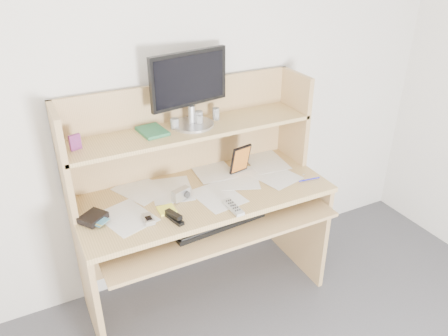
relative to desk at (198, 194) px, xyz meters
name	(u,v)px	position (x,y,z in m)	size (l,w,h in m)	color
back_wall	(178,89)	(0.00, 0.24, 0.56)	(3.60, 0.04, 2.50)	silver
desk	(198,194)	(0.00, 0.00, 0.00)	(1.40, 0.70, 1.30)	tan
paper_clutter	(204,192)	(0.00, -0.08, 0.06)	(1.32, 0.54, 0.01)	white
keyboard	(216,220)	(0.00, -0.24, -0.03)	(0.53, 0.22, 0.04)	black
tv_remote	(233,207)	(0.06, -0.31, 0.07)	(0.05, 0.16, 0.02)	#AEAFA9
flip_phone	(148,218)	(-0.36, -0.21, 0.07)	(0.05, 0.09, 0.02)	#ACACAF
stapler	(174,217)	(-0.24, -0.27, 0.08)	(0.03, 0.12, 0.04)	black
wallet	(93,218)	(-0.61, -0.09, 0.08)	(0.12, 0.10, 0.03)	black
sticky_note_pad	(167,210)	(-0.25, -0.16, 0.06)	(0.09, 0.09, 0.01)	#F5F540
digital_camera	(181,194)	(-0.14, -0.10, 0.09)	(0.10, 0.04, 0.06)	#A6A6A9
game_case	(240,159)	(0.28, 0.02, 0.15)	(0.13, 0.01, 0.18)	black
blue_pen	(309,179)	(0.60, -0.24, 0.07)	(0.01, 0.01, 0.13)	#1717AC
card_box	(75,142)	(-0.61, 0.07, 0.43)	(0.06, 0.02, 0.08)	#A81618
shelf_book	(152,131)	(-0.21, 0.10, 0.40)	(0.13, 0.18, 0.02)	#2E7350
chip_stack_a	(199,120)	(0.05, 0.08, 0.42)	(0.04, 0.04, 0.06)	black
chip_stack_b	(199,118)	(0.06, 0.10, 0.42)	(0.05, 0.05, 0.07)	silver
chip_stack_c	(175,124)	(-0.08, 0.10, 0.41)	(0.05, 0.05, 0.06)	black
chip_stack_d	(216,114)	(0.18, 0.11, 0.42)	(0.04, 0.04, 0.07)	white
monitor	(190,87)	(0.02, 0.11, 0.60)	(0.46, 0.23, 0.40)	silver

